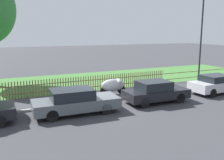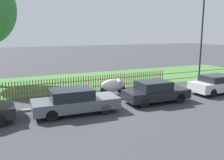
% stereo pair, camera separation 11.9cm
% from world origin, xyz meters
% --- Properties ---
extents(ground_plane, '(120.00, 120.00, 0.00)m').
position_xyz_m(ground_plane, '(0.00, 0.00, 0.00)').
color(ground_plane, '#38383D').
extents(kerb_stone, '(38.36, 0.20, 0.12)m').
position_xyz_m(kerb_stone, '(0.00, 0.10, 0.06)').
color(kerb_stone, gray).
rests_on(kerb_stone, ground).
extents(grass_strip, '(38.36, 7.81, 0.01)m').
position_xyz_m(grass_strip, '(0.00, 6.91, 0.01)').
color(grass_strip, '#3D7033').
rests_on(grass_strip, ground).
extents(park_fence, '(38.36, 0.05, 1.11)m').
position_xyz_m(park_fence, '(-0.00, 3.01, 0.56)').
color(park_fence, brown).
rests_on(park_fence, ground).
extents(parked_car_navy_estate, '(4.45, 1.84, 1.31)m').
position_xyz_m(parked_car_navy_estate, '(-1.42, -1.28, 0.66)').
color(parked_car_navy_estate, '#51565B').
rests_on(parked_car_navy_estate, ground).
extents(parked_car_red_compact, '(3.92, 1.73, 1.31)m').
position_xyz_m(parked_car_red_compact, '(3.52, -1.26, 0.66)').
color(parked_car_red_compact, black).
rests_on(parked_car_red_compact, ground).
extents(parked_car_white_van, '(3.98, 1.70, 1.28)m').
position_xyz_m(parked_car_white_van, '(8.69, -1.10, 0.65)').
color(parked_car_white_van, '#BCBCC1').
rests_on(parked_car_white_van, ground).
extents(covered_motorcycle, '(1.82, 0.78, 1.06)m').
position_xyz_m(covered_motorcycle, '(2.08, 1.54, 0.64)').
color(covered_motorcycle, black).
rests_on(covered_motorcycle, ground).
extents(street_lamp, '(0.20, 0.79, 6.61)m').
position_xyz_m(street_lamp, '(8.54, 0.42, 4.07)').
color(street_lamp, black).
rests_on(street_lamp, ground).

